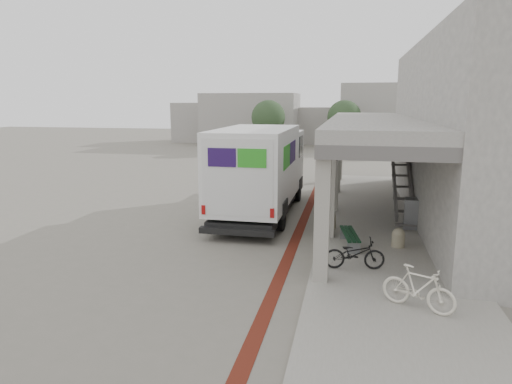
% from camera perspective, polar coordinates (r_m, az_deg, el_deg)
% --- Properties ---
extents(ground, '(120.00, 120.00, 0.00)m').
position_cam_1_polar(ground, '(15.78, 1.23, -6.01)').
color(ground, '#6C685C').
rests_on(ground, ground).
extents(bike_lane_stripe, '(0.35, 40.00, 0.01)m').
position_cam_1_polar(bike_lane_stripe, '(17.54, 5.66, -4.26)').
color(bike_lane_stripe, '#551B11').
rests_on(bike_lane_stripe, ground).
extents(sidewalk, '(4.40, 28.00, 0.12)m').
position_cam_1_polar(sidewalk, '(15.57, 15.95, -6.47)').
color(sidewalk, gray).
rests_on(sidewalk, ground).
extents(transit_building, '(7.60, 17.00, 7.00)m').
position_cam_1_polar(transit_building, '(19.78, 23.84, 6.60)').
color(transit_building, gray).
rests_on(transit_building, ground).
extents(distant_backdrop, '(28.00, 10.00, 6.50)m').
position_cam_1_polar(distant_backdrop, '(51.05, 5.56, 9.02)').
color(distant_backdrop, gray).
rests_on(distant_backdrop, ground).
extents(tree_left, '(3.20, 3.20, 4.80)m').
position_cam_1_polar(tree_left, '(43.54, 1.55, 9.31)').
color(tree_left, '#38281C').
rests_on(tree_left, ground).
extents(tree_mid, '(3.20, 3.20, 4.80)m').
position_cam_1_polar(tree_mid, '(44.85, 10.97, 9.17)').
color(tree_mid, '#38281C').
rests_on(tree_mid, ground).
extents(tree_right, '(3.20, 3.20, 4.80)m').
position_cam_1_polar(tree_right, '(44.44, 21.43, 8.58)').
color(tree_right, '#38281C').
rests_on(tree_right, ground).
extents(fedex_truck, '(2.73, 8.60, 3.66)m').
position_cam_1_polar(fedex_truck, '(18.93, 0.60, 2.97)').
color(fedex_truck, black).
rests_on(fedex_truck, ground).
extents(bench, '(0.69, 1.88, 0.43)m').
position_cam_1_polar(bench, '(14.97, 11.64, -5.49)').
color(bench, slate).
rests_on(bench, sidewalk).
extents(bollard_near, '(0.41, 0.41, 0.61)m').
position_cam_1_polar(bollard_near, '(15.29, 17.36, -5.44)').
color(bollard_near, gray).
rests_on(bollard_near, sidewalk).
extents(bollard_far, '(0.43, 0.43, 0.65)m').
position_cam_1_polar(bollard_far, '(16.91, 9.23, -3.41)').
color(bollard_far, gray).
rests_on(bollard_far, sidewalk).
extents(utility_cabinet, '(0.55, 0.70, 1.09)m').
position_cam_1_polar(utility_cabinet, '(17.63, 18.82, -2.53)').
color(utility_cabinet, slate).
rests_on(utility_cabinet, sidewalk).
extents(bicycle_black, '(1.72, 0.79, 0.87)m').
position_cam_1_polar(bicycle_black, '(12.99, 12.20, -7.55)').
color(bicycle_black, black).
rests_on(bicycle_black, sidewalk).
extents(bicycle_cream, '(1.69, 1.17, 1.00)m').
position_cam_1_polar(bicycle_cream, '(10.95, 19.65, -11.26)').
color(bicycle_cream, beige).
rests_on(bicycle_cream, sidewalk).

